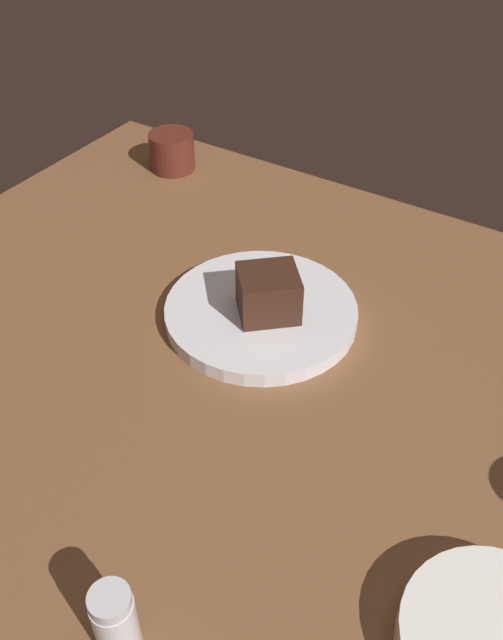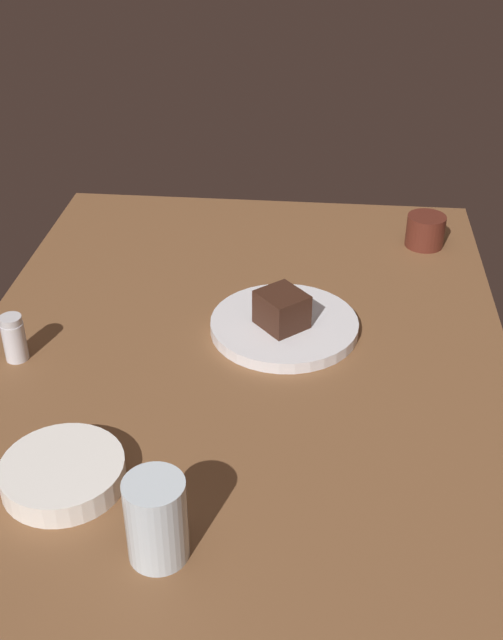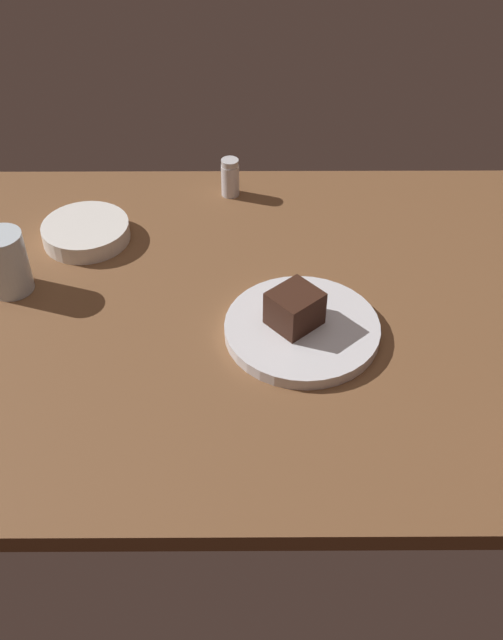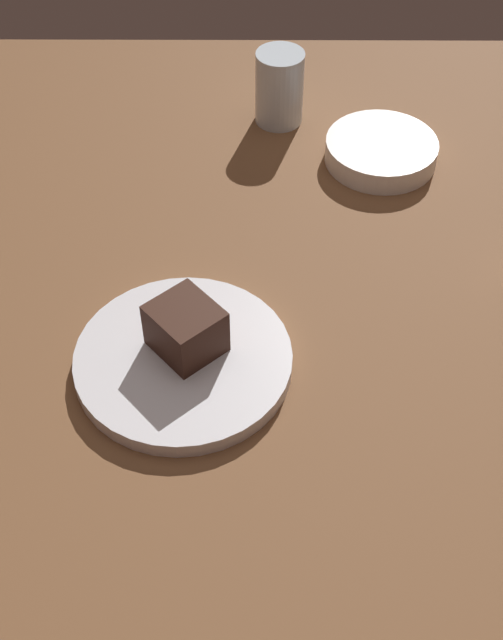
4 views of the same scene
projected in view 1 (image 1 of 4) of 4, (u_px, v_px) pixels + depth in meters
dining_table at (301, 391)px, 78.41cm from camera, size 120.00×84.00×3.00cm
dessert_plate at (261, 312)px, 85.08cm from camera, size 23.73×23.73×1.91cm
chocolate_cake_slice at (268, 293)px, 81.83cm from camera, size 9.52×9.47×5.72cm
salt_shaker at (115, 621)px, 52.93cm from camera, size 3.48×3.48×7.47cm
coffee_cup at (172, 151)px, 112.88cm from camera, size 7.33×7.33×6.10cm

